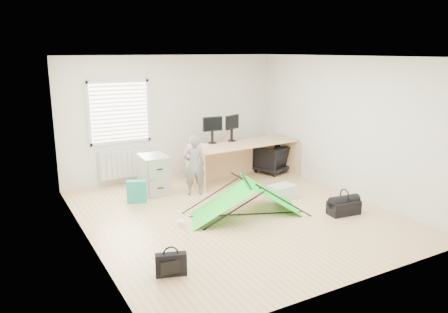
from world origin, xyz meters
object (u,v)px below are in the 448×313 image
filing_cabinet (154,174)px  storage_crate (282,192)px  office_chair (272,159)px  monitor_left (212,134)px  desk (245,162)px  duffel_bag (344,208)px  thermos (227,136)px  monitor_right (232,132)px  person (194,165)px  laptop_bag (171,264)px  kite (246,198)px

filing_cabinet → storage_crate: filing_cabinet is taller
filing_cabinet → office_chair: 2.94m
monitor_left → desk: bearing=-25.0°
filing_cabinet → duffel_bag: size_ratio=1.40×
monitor_left → thermos: bearing=5.8°
office_chair → duffel_bag: office_chair is taller
filing_cabinet → storage_crate: size_ratio=1.58×
monitor_left → monitor_right: same height
monitor_right → person: 1.51m
filing_cabinet → laptop_bag: 3.40m
monitor_left → kite: bearing=-98.9°
desk → storage_crate: 1.45m
filing_cabinet → kite: size_ratio=0.39×
person → desk: bearing=-151.8°
filing_cabinet → monitor_right: 2.04m
filing_cabinet → kite: filing_cabinet is taller
storage_crate → thermos: bearing=97.0°
monitor_right → storage_crate: (0.10, -1.77, -0.91)m
office_chair → storage_crate: (-0.91, -1.65, -0.19)m
monitor_left → office_chair: bearing=-1.2°
storage_crate → desk: bearing=88.4°
person → monitor_right: bearing=-137.2°
person → storage_crate: bearing=155.7°
desk → person: person is taller
office_chair → storage_crate: bearing=42.7°
monitor_left → storage_crate: (0.59, -1.77, -0.91)m
monitor_right → person: (-1.26, -0.70, -0.44)m
desk → monitor_left: 0.95m
monitor_left → laptop_bag: size_ratio=1.13×
laptop_bag → duffel_bag: size_ratio=0.72×
desk → laptop_bag: 4.37m
desk → person: (-1.40, -0.36, 0.19)m
thermos → duffel_bag: bearing=-77.1°
desk → storage_crate: bearing=-96.2°
office_chair → storage_crate: 1.89m
kite → monitor_right: bearing=88.6°
desk → person: size_ratio=2.02×
kite → storage_crate: bearing=42.7°
laptop_bag → duffel_bag: (3.46, 0.52, -0.03)m
filing_cabinet → office_chair: size_ratio=1.09×
office_chair → kite: (-1.97, -2.04, -0.02)m
kite → storage_crate: (1.06, 0.39, -0.17)m
filing_cabinet → desk: bearing=-0.4°
desk → duffel_bag: 2.66m
person → storage_crate: 1.79m
monitor_left → duffel_bag: (1.05, -2.95, -0.93)m
desk → filing_cabinet: desk is taller
thermos → duffel_bag: 3.15m
laptop_bag → duffel_bag: laptop_bag is taller
desk → kite: size_ratio=1.23×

